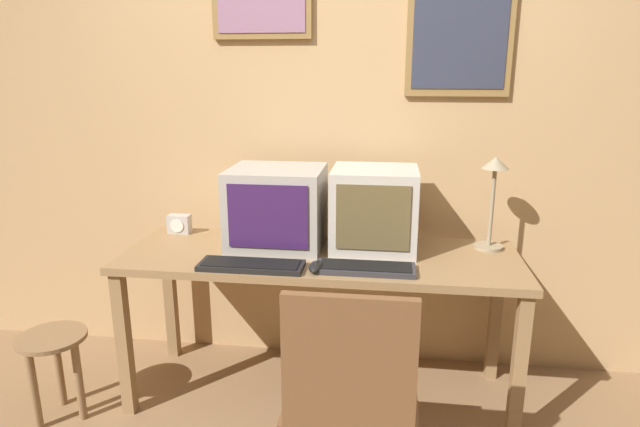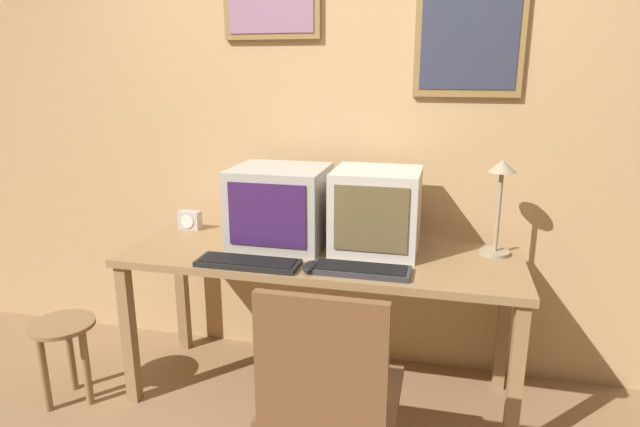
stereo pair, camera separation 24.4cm
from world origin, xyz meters
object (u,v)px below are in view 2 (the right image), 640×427
at_px(desk_clock, 190,220).
at_px(desk_lamp, 500,191).
at_px(mouse_near_keyboard, 310,267).
at_px(keyboard_side, 360,270).
at_px(monitor_left, 280,206).
at_px(side_stool, 64,343).
at_px(monitor_right, 376,211).
at_px(office_chair, 330,417).
at_px(keyboard_main, 248,263).

distance_m(desk_clock, desk_lamp, 1.59).
distance_m(mouse_near_keyboard, desk_clock, 0.91).
bearing_deg(keyboard_side, desk_lamp, 33.43).
relative_size(monitor_left, side_stool, 1.06).
bearing_deg(keyboard_side, desk_clock, 157.13).
bearing_deg(keyboard_side, mouse_near_keyboard, -170.77).
bearing_deg(monitor_right, office_chair, -92.80).
relative_size(keyboard_side, office_chair, 0.46).
height_order(keyboard_side, mouse_near_keyboard, mouse_near_keyboard).
bearing_deg(monitor_right, desk_clock, 173.63).
xyz_separation_m(keyboard_side, mouse_near_keyboard, (-0.21, -0.03, 0.01)).
relative_size(monitor_right, desk_lamp, 0.89).
distance_m(monitor_left, office_chair, 1.05).
bearing_deg(side_stool, desk_lamp, 15.08).
relative_size(keyboard_main, keyboard_side, 1.08).
height_order(desk_lamp, office_chair, desk_lamp).
xyz_separation_m(desk_clock, desk_lamp, (1.57, -0.04, 0.25)).
bearing_deg(keyboard_main, desk_lamp, 20.99).
xyz_separation_m(keyboard_side, office_chair, (-0.02, -0.50, -0.37)).
bearing_deg(monitor_right, desk_lamp, 7.27).
distance_m(monitor_left, desk_clock, 0.59).
height_order(keyboard_side, side_stool, keyboard_side).
relative_size(keyboard_side, desk_lamp, 0.95).
xyz_separation_m(keyboard_main, desk_clock, (-0.50, 0.45, 0.04)).
height_order(keyboard_side, desk_clock, desk_clock).
height_order(monitor_right, desk_clock, monitor_right).
height_order(desk_clock, desk_lamp, desk_lamp).
height_order(monitor_right, desk_lamp, desk_lamp).
xyz_separation_m(desk_clock, office_chair, (0.98, -0.92, -0.41)).
distance_m(keyboard_main, desk_clock, 0.68).
distance_m(keyboard_side, desk_clock, 1.08).
relative_size(monitor_left, desk_lamp, 1.00).
bearing_deg(mouse_near_keyboard, monitor_left, 126.06).
height_order(mouse_near_keyboard, office_chair, office_chair).
distance_m(monitor_left, desk_lamp, 1.02).
relative_size(mouse_near_keyboard, side_stool, 0.28).
bearing_deg(mouse_near_keyboard, side_stool, -174.28).
xyz_separation_m(monitor_left, keyboard_side, (0.44, -0.29, -0.18)).
xyz_separation_m(monitor_left, monitor_right, (0.46, 0.02, 0.00)).
relative_size(monitor_left, keyboard_side, 1.05).
height_order(monitor_left, side_stool, monitor_left).
bearing_deg(monitor_left, keyboard_side, -32.84).
distance_m(keyboard_side, mouse_near_keyboard, 0.21).
relative_size(monitor_left, desk_clock, 3.86).
height_order(monitor_left, mouse_near_keyboard, monitor_left).
height_order(desk_clock, side_stool, desk_clock).
distance_m(mouse_near_keyboard, desk_lamp, 0.93).
relative_size(monitor_left, mouse_near_keyboard, 3.76).
bearing_deg(monitor_right, side_stool, -162.02).
bearing_deg(desk_lamp, mouse_near_keyboard, -152.24).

